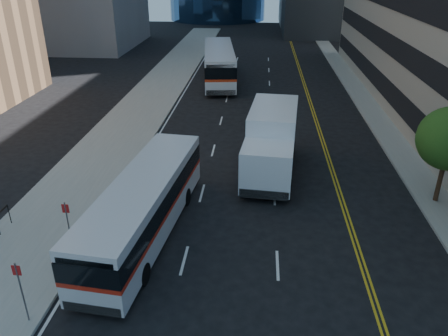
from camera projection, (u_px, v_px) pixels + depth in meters
The scene contains 6 objects.
ground at pixel (266, 297), 16.73m from camera, with size 160.00×160.00×0.00m, color black.
sidewalk_west at pixel (150, 100), 39.92m from camera, with size 5.00×90.00×0.15m, color gray.
sidewalk_east at pixel (367, 105), 38.48m from camera, with size 2.00×90.00×0.15m, color gray.
bus_front at pixel (145, 205), 19.91m from camera, with size 3.63×11.37×2.88m.
bus_rear at pixel (219, 63), 45.48m from camera, with size 4.48×13.68×3.46m.
box_truck at pixel (271, 141), 25.75m from camera, with size 3.44×8.11×3.77m.
Camera 1 is at (-0.54, -13.01, 11.73)m, focal length 35.00 mm.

